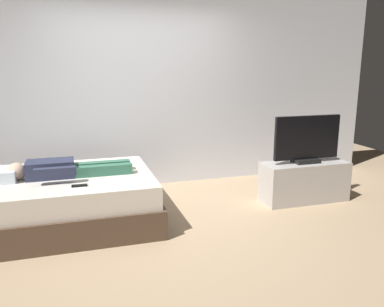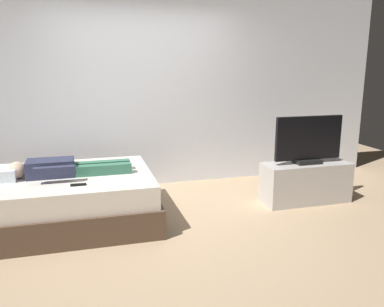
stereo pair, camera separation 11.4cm
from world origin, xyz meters
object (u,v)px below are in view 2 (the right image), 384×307
(bed, at_px, (63,200))
(tv_stand, at_px, (306,182))
(remote, at_px, (78,185))
(person, at_px, (63,168))
(tv, at_px, (308,141))

(bed, bearing_deg, tv_stand, -2.04)
(remote, bearing_deg, person, 110.47)
(bed, xyz_separation_m, tv, (2.91, -0.10, 0.52))
(person, xyz_separation_m, tv, (2.88, -0.08, 0.16))
(person, height_order, remote, person)
(remote, bearing_deg, tv, 6.78)
(bed, relative_size, person, 1.57)
(bed, relative_size, tv_stand, 1.80)
(tv, bearing_deg, tv_stand, 0.00)
(tv_stand, bearing_deg, person, 178.41)
(tv_stand, bearing_deg, remote, -173.22)
(bed, xyz_separation_m, tv_stand, (2.91, -0.10, -0.01))
(remote, relative_size, tv_stand, 0.14)
(person, relative_size, tv_stand, 1.15)
(person, bearing_deg, remote, -69.53)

